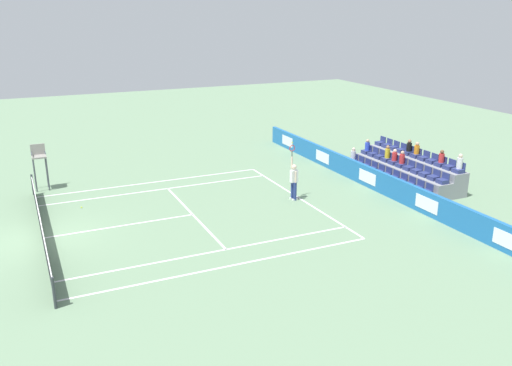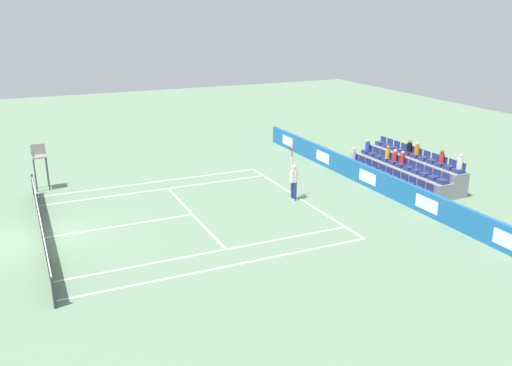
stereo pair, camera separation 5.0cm
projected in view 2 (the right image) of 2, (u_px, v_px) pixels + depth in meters
The scene contains 15 objects.
ground_plane at pixel (42, 238), 21.87m from camera, with size 80.00×80.00×0.00m, color gray.
line_baseline at pixel (299, 198), 26.55m from camera, with size 10.97×0.10×0.01m, color white.
line_service at pixel (193, 214), 24.39m from camera, with size 8.23×0.10×0.01m, color white.
line_centre_service at pixel (122, 226), 23.13m from camera, with size 0.10×6.40×0.01m, color white.
line_singles_sideline_left at pixel (159, 190), 27.78m from camera, with size 0.10×11.89×0.01m, color white.
line_singles_sideline_right at pixel (215, 251), 20.64m from camera, with size 0.10×11.89×0.01m, color white.
line_doubles_sideline_left at pixel (153, 182), 28.96m from camera, with size 0.10×11.89×0.01m, color white.
line_doubles_sideline_right at pixel (228, 266), 19.46m from camera, with size 0.10×11.89×0.01m, color white.
line_centre_mark at pixel (297, 198), 26.51m from camera, with size 0.10×0.20×0.01m, color white.
sponsor_barrier at pixel (369, 177), 28.03m from camera, with size 22.35×0.22×1.10m.
tennis_net at pixel (41, 227), 21.72m from camera, with size 11.97×0.10×1.07m.
tennis_player at pixel (294, 180), 26.04m from camera, with size 0.53×0.37×2.85m.
umpire_chair at pixel (40, 160), 27.45m from camera, with size 0.70×0.70×2.34m.
stadium_stand at pixel (405, 172), 28.95m from camera, with size 6.82×2.85×2.21m.
loose_tennis_ball at pixel (82, 207), 25.20m from camera, with size 0.07×0.07×0.07m, color #D1E533.
Camera 2 is at (-21.93, 0.42, 8.83)m, focal length 37.74 mm.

